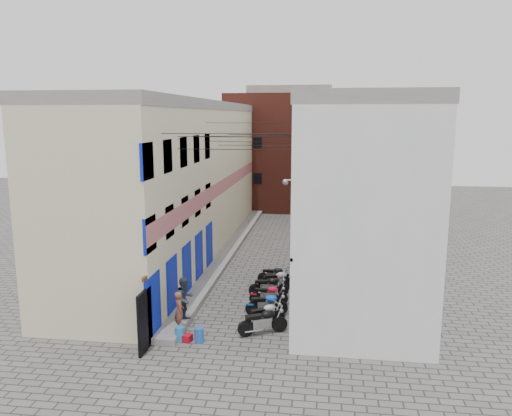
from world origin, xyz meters
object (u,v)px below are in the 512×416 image
at_px(water_jug_near, 180,334).
at_px(water_jug_far, 199,335).
at_px(person_a, 179,310).
at_px(person_b, 185,299).
at_px(red_crate, 186,338).
at_px(motorcycle_f, 277,279).
at_px(motorcycle_d, 269,293).
at_px(motorcycle_b, 265,313).
at_px(motorcycle_g, 275,274).
at_px(motorcycle_e, 269,285).
at_px(motorcycle_a, 263,320).
at_px(motorcycle_c, 267,303).

xyz_separation_m(water_jug_near, water_jug_far, (0.73, 0.00, 0.00)).
bearing_deg(water_jug_near, person_a, 106.70).
height_order(person_b, red_crate, person_b).
bearing_deg(motorcycle_f, motorcycle_d, -28.14).
bearing_deg(motorcycle_d, motorcycle_b, -0.90).
bearing_deg(motorcycle_g, motorcycle_e, -4.40).
distance_m(motorcycle_b, water_jug_near, 3.46).
relative_size(motorcycle_a, motorcycle_g, 1.16).
bearing_deg(motorcycle_b, person_b, -115.59).
xyz_separation_m(motorcycle_a, water_jug_far, (-2.21, -0.99, -0.30)).
bearing_deg(person_a, motorcycle_b, -90.44).
bearing_deg(motorcycle_a, motorcycle_f, 153.38).
bearing_deg(red_crate, motorcycle_d, 57.57).
bearing_deg(water_jug_far, motorcycle_d, 62.97).
height_order(motorcycle_e, motorcycle_g, motorcycle_e).
relative_size(motorcycle_b, water_jug_near, 3.22).
distance_m(motorcycle_b, motorcycle_c, 1.09).
bearing_deg(water_jug_near, person_b, 96.64).
xyz_separation_m(motorcycle_a, water_jug_near, (-2.95, -0.99, -0.30)).
distance_m(motorcycle_b, water_jug_far, 2.86).
bearing_deg(motorcycle_c, motorcycle_d, 170.34).
height_order(motorcycle_c, motorcycle_e, motorcycle_e).
bearing_deg(motorcycle_f, motorcycle_e, -42.80).
bearing_deg(motorcycle_a, red_crate, -95.69).
height_order(motorcycle_b, motorcycle_f, motorcycle_f).
height_order(motorcycle_g, water_jug_near, motorcycle_g).
relative_size(motorcycle_g, water_jug_far, 3.11).
distance_m(motorcycle_b, red_crate, 3.28).
bearing_deg(water_jug_near, motorcycle_d, 55.39).
distance_m(person_b, red_crate, 1.67).
distance_m(person_b, water_jug_far, 1.78).
distance_m(motorcycle_f, motorcycle_g, 0.98).
bearing_deg(water_jug_near, red_crate, 0.00).
height_order(motorcycle_b, red_crate, motorcycle_b).
bearing_deg(person_a, motorcycle_c, -74.94).
relative_size(motorcycle_e, water_jug_near, 3.37).
relative_size(motorcycle_b, person_b, 1.00).
bearing_deg(motorcycle_e, person_a, -39.93).
bearing_deg(water_jug_far, motorcycle_b, 39.33).
xyz_separation_m(person_b, water_jug_near, (0.15, -1.29, -0.85)).
bearing_deg(person_b, motorcycle_c, -29.96).
relative_size(motorcycle_d, person_a, 1.18).
relative_size(motorcycle_a, water_jug_far, 3.60).
xyz_separation_m(motorcycle_a, motorcycle_d, (-0.13, 3.08, -0.07)).
xyz_separation_m(person_b, water_jug_far, (0.88, -1.29, -0.85)).
distance_m(motorcycle_f, water_jug_far, 6.32).
distance_m(motorcycle_c, motorcycle_e, 2.17).
xyz_separation_m(motorcycle_b, motorcycle_c, (-0.07, 1.09, 0.01)).
bearing_deg(person_b, motorcycle_g, 4.06).
bearing_deg(motorcycle_f, motorcycle_b, -22.71).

